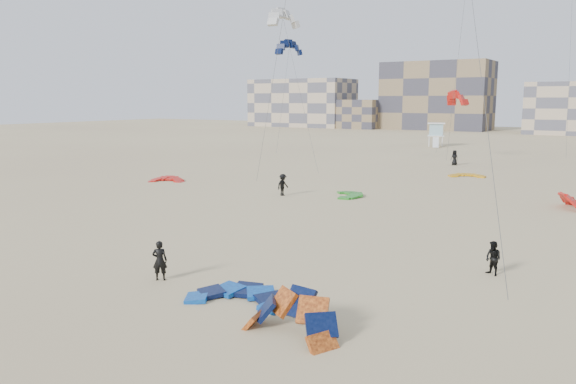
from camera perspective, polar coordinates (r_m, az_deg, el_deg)
The scene contains 18 objects.
ground at distance 26.25m, azimuth -12.90°, elevation -8.50°, with size 320.00×320.00×0.00m, color #C5B784.
kite_ground_blue at distance 22.95m, azimuth -5.03°, elevation -10.93°, with size 3.81×3.97×0.63m, color #075FBB, non-canonical shape.
kite_ground_orange at distance 19.82m, azimuth 0.28°, elevation -14.26°, with size 3.56×2.73×2.34m, color orange, non-canonical shape.
kite_ground_red at distance 56.65m, azimuth -12.21°, elevation 1.07°, with size 3.22×3.36×0.78m, color red, non-canonical shape.
kite_ground_green at distance 47.07m, azimuth 6.14°, elevation -0.42°, with size 3.24×3.43×0.43m, color green, non-canonical shape.
kite_ground_red_far at distance 46.56m, azimuth 27.12°, elevation -1.51°, with size 3.35×3.03×1.82m, color red, non-canonical shape.
kite_ground_yellow at distance 61.65m, azimuth 17.71°, elevation 1.50°, with size 3.27×3.44×0.40m, color orange, non-canonical shape.
kitesurfer_main at distance 25.69m, azimuth -12.90°, elevation -6.80°, with size 0.66×0.43×1.80m, color black.
kitesurfer_b at distance 27.41m, azimuth 20.13°, elevation -6.35°, with size 0.77×0.60×1.58m, color black.
kitesurfer_c at distance 46.94m, azimuth -0.53°, elevation 0.73°, with size 1.18×0.68×1.83m, color black.
kitesurfer_e at distance 72.00m, azimuth 16.56°, elevation 3.36°, with size 0.90×0.59×1.85m, color black.
kite_fly_grey at distance 61.97m, azimuth -0.47°, elevation 17.09°, with size 9.61×7.41×16.90m.
kite_fly_navy at distance 79.84m, azimuth 0.11°, elevation 14.32°, with size 5.16×8.68×15.26m.
kite_fly_red at distance 77.52m, azimuth 16.78°, elevation 8.99°, with size 5.44×5.44×8.65m.
lifeguard_tower_far at distance 100.34m, azimuth 14.79°, elevation 5.64°, with size 3.61×5.95×4.05m.
condo_west_a at distance 171.71m, azimuth 1.45°, elevation 9.02°, with size 30.00×15.00×14.00m, color tan.
condo_west_b at distance 158.90m, azimuth 14.88°, elevation 9.41°, with size 28.00×14.00×18.00m, color #806B4D.
condo_fill_left at distance 160.61m, azimuth 7.27°, elevation 7.86°, with size 12.00×10.00×8.00m, color #806B4D.
Camera 1 is at (17.88, -17.51, 7.93)m, focal length 35.00 mm.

